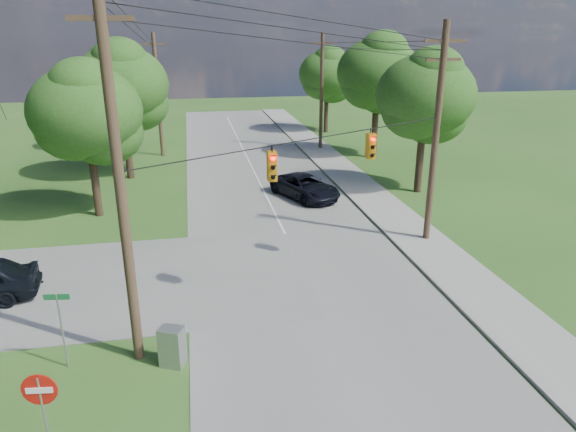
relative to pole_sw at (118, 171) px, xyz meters
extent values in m
plane|color=#2E571D|center=(4.60, -0.40, -6.23)|extent=(140.00, 140.00, 0.00)
cube|color=gray|center=(6.60, 4.60, -6.21)|extent=(10.00, 100.00, 0.03)
cube|color=#9D9A93|center=(13.30, 4.60, -6.17)|extent=(2.60, 100.00, 0.12)
cylinder|color=brown|center=(0.00, 0.00, -0.23)|extent=(0.32, 0.32, 12.00)
cube|color=brown|center=(0.00, 0.00, 4.07)|extent=(1.70, 0.12, 0.14)
cylinder|color=brown|center=(13.50, 7.60, -0.98)|extent=(0.32, 0.32, 10.50)
cube|color=brown|center=(13.50, 7.60, 3.37)|extent=(2.00, 0.12, 0.14)
cube|color=brown|center=(13.50, 7.60, 2.57)|extent=(1.70, 0.12, 0.14)
cylinder|color=brown|center=(13.50, 29.60, -1.23)|extent=(0.32, 0.32, 10.00)
cube|color=brown|center=(13.50, 29.60, 2.87)|extent=(2.00, 0.12, 0.14)
cylinder|color=brown|center=(-0.40, 29.60, -1.23)|extent=(0.32, 0.32, 10.00)
cube|color=brown|center=(-0.40, 29.60, 2.87)|extent=(2.00, 0.12, 0.14)
cylinder|color=black|center=(6.75, 3.80, 4.12)|extent=(13.52, 7.63, 1.53)
cylinder|color=black|center=(6.75, 3.80, 3.72)|extent=(13.52, 7.63, 1.53)
cylinder|color=black|center=(6.75, 3.80, 3.32)|extent=(13.52, 7.63, 1.53)
cylinder|color=black|center=(13.50, 18.60, 3.12)|extent=(0.03, 22.00, 0.53)
cylinder|color=black|center=(-0.20, 14.80, 3.87)|extent=(0.43, 29.60, 2.03)
cylinder|color=black|center=(13.50, 18.60, 2.72)|extent=(0.03, 22.00, 0.53)
cylinder|color=black|center=(-0.20, 14.80, 3.47)|extent=(0.43, 29.60, 2.03)
cylinder|color=black|center=(6.75, 3.80, -0.03)|extent=(13.52, 7.63, 0.04)
cube|color=orange|center=(4.86, 2.62, -0.75)|extent=(0.32, 0.22, 1.05)
sphere|color=#FF0C05|center=(4.86, 2.48, -0.40)|extent=(0.17, 0.17, 0.17)
cube|color=orange|center=(4.86, 2.86, -0.75)|extent=(0.32, 0.22, 1.05)
sphere|color=#FF0C05|center=(4.86, 3.00, -0.40)|extent=(0.17, 0.17, 0.17)
cube|color=orange|center=(9.45, 5.20, -0.75)|extent=(0.32, 0.22, 1.05)
sphere|color=#FF0C05|center=(9.45, 5.06, -0.40)|extent=(0.17, 0.17, 0.17)
cube|color=orange|center=(9.45, 5.44, -0.75)|extent=(0.32, 0.22, 1.05)
sphere|color=#FF0C05|center=(9.45, 5.58, -0.40)|extent=(0.17, 0.17, 0.17)
cylinder|color=#442F22|center=(-3.40, 14.60, -4.65)|extent=(0.45, 0.45, 3.15)
ellipsoid|color=#215218|center=(-3.40, 14.60, -0.29)|extent=(6.00, 6.00, 4.92)
cylinder|color=#442F22|center=(-2.40, 22.60, -4.48)|extent=(0.50, 0.50, 3.50)
ellipsoid|color=#215218|center=(-2.40, 22.60, 0.37)|extent=(6.40, 6.40, 5.25)
cylinder|color=#442F22|center=(-4.40, 32.60, -4.57)|extent=(0.48, 0.47, 3.32)
ellipsoid|color=#215218|center=(-4.40, 32.60, 0.04)|extent=(6.00, 6.00, 4.92)
cylinder|color=#442F22|center=(16.60, 15.60, -4.57)|extent=(0.48, 0.48, 3.32)
ellipsoid|color=#215218|center=(16.60, 15.60, 0.04)|extent=(6.20, 6.20, 5.08)
cylinder|color=#442F22|center=(17.10, 25.60, -4.39)|extent=(0.52, 0.52, 3.67)
ellipsoid|color=#215218|center=(17.10, 25.60, 0.70)|extent=(6.60, 6.60, 5.41)
cylinder|color=#442F22|center=(16.10, 37.60, -4.65)|extent=(0.45, 0.45, 3.15)
ellipsoid|color=#215218|center=(16.10, 37.60, -0.29)|extent=(5.80, 5.80, 4.76)
imported|color=black|center=(8.98, 15.60, -5.48)|extent=(4.31, 5.71, 1.44)
cube|color=#939698|center=(1.10, -0.64, -5.56)|extent=(0.89, 0.79, 1.33)
cylinder|color=#939698|center=(-1.74, -4.06, -5.00)|extent=(0.07, 0.07, 2.45)
cylinder|color=red|center=(-1.74, -4.06, -4.11)|extent=(0.84, 0.13, 0.85)
cube|color=white|center=(-1.74, -4.09, -4.11)|extent=(0.61, 0.10, 0.14)
cylinder|color=#939698|center=(-2.17, -0.12, -4.94)|extent=(0.06, 0.06, 2.58)
cube|color=#166231|center=(-2.17, -0.12, -3.75)|extent=(0.77, 0.13, 0.19)
camera|label=1|loc=(2.12, -14.82, 3.73)|focal=32.00mm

